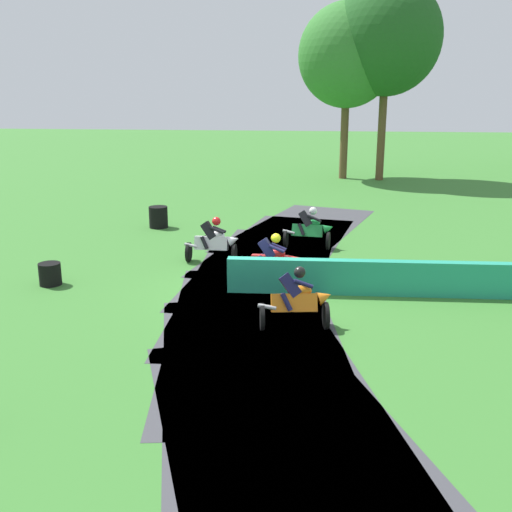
% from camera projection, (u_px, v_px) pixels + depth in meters
% --- Properties ---
extents(ground_plane, '(120.00, 120.00, 0.00)m').
position_uv_depth(ground_plane, '(255.00, 292.00, 15.62)').
color(ground_plane, '#38752D').
extents(track_asphalt, '(6.87, 24.06, 0.01)m').
position_uv_depth(track_asphalt, '(276.00, 292.00, 15.58)').
color(track_asphalt, '#3D3D42').
rests_on(track_asphalt, ground).
extents(safety_barrier, '(12.59, 0.73, 0.90)m').
position_uv_depth(safety_barrier, '(477.00, 280.00, 15.10)').
color(safety_barrier, '#239375').
rests_on(safety_barrier, ground).
extents(motorcycle_lead_green, '(1.71, 0.94, 1.42)m').
position_uv_depth(motorcycle_lead_green, '(310.00, 229.00, 19.76)').
color(motorcycle_lead_green, black).
rests_on(motorcycle_lead_green, ground).
extents(motorcycle_chase_white, '(1.69, 0.73, 1.43)m').
position_uv_depth(motorcycle_chase_white, '(214.00, 241.00, 18.09)').
color(motorcycle_chase_white, black).
rests_on(motorcycle_chase_white, ground).
extents(motorcycle_trailing_red, '(1.70, 0.75, 1.42)m').
position_uv_depth(motorcycle_trailing_red, '(273.00, 260.00, 16.05)').
color(motorcycle_trailing_red, black).
rests_on(motorcycle_trailing_red, ground).
extents(motorcycle_fourth_orange, '(1.67, 0.98, 1.42)m').
position_uv_depth(motorcycle_fourth_orange, '(297.00, 300.00, 13.18)').
color(motorcycle_fourth_orange, black).
rests_on(motorcycle_fourth_orange, ground).
extents(tire_stack_near, '(0.70, 0.70, 0.80)m').
position_uv_depth(tire_stack_near, '(158.00, 217.00, 22.66)').
color(tire_stack_near, black).
rests_on(tire_stack_near, ground).
extents(tire_stack_mid_a, '(0.59, 0.59, 0.60)m').
position_uv_depth(tire_stack_mid_a, '(50.00, 274.00, 16.09)').
color(tire_stack_mid_a, black).
rests_on(tire_stack_mid_a, ground).
extents(tree_far_right, '(5.89, 5.89, 10.79)m').
position_uv_depth(tree_far_right, '(387.00, 38.00, 32.43)').
color(tree_far_right, brown).
rests_on(tree_far_right, ground).
extents(tree_mid_rise, '(5.44, 5.44, 9.67)m').
position_uv_depth(tree_mid_rise, '(347.00, 56.00, 33.26)').
color(tree_mid_rise, brown).
rests_on(tree_mid_rise, ground).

